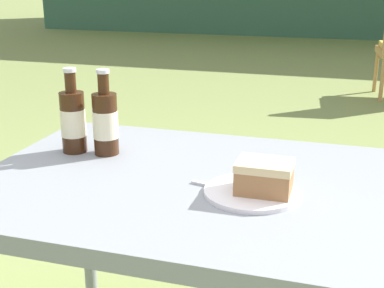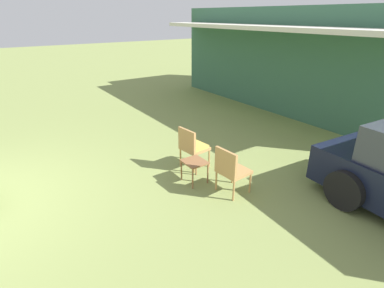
# 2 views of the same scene
# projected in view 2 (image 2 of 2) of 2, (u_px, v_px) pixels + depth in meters

# --- Properties ---
(cabin_building) EXTENTS (9.16, 4.64, 3.22)m
(cabin_building) POSITION_uv_depth(u_px,v_px,m) (307.00, 58.00, 10.25)
(cabin_building) COLOR #38664C
(cabin_building) RESTS_ON ground_plane
(wicker_chair_cushioned) EXTENTS (0.55, 0.53, 0.88)m
(wicker_chair_cushioned) POSITION_uv_depth(u_px,v_px,m) (192.00, 145.00, 6.18)
(wicker_chair_cushioned) COLOR #B2844C
(wicker_chair_cushioned) RESTS_ON ground_plane
(wicker_chair_plain) EXTENTS (0.53, 0.51, 0.88)m
(wicker_chair_plain) POSITION_uv_depth(u_px,v_px,m) (231.00, 168.00, 5.25)
(wicker_chair_plain) COLOR #B2844C
(wicker_chair_plain) RESTS_ON ground_plane
(garden_side_table) EXTENTS (0.44, 0.40, 0.44)m
(garden_side_table) POSITION_uv_depth(u_px,v_px,m) (194.00, 164.00, 5.67)
(garden_side_table) COLOR brown
(garden_side_table) RESTS_ON ground_plane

